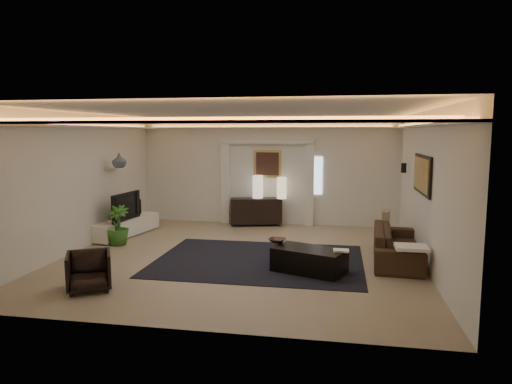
% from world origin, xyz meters
% --- Properties ---
extents(floor, '(7.00, 7.00, 0.00)m').
position_xyz_m(floor, '(0.00, 0.00, 0.00)').
color(floor, tan).
rests_on(floor, ground).
extents(ceiling, '(7.00, 7.00, 0.00)m').
position_xyz_m(ceiling, '(0.00, 0.00, 2.90)').
color(ceiling, white).
rests_on(ceiling, ground).
extents(wall_back, '(7.00, 0.00, 7.00)m').
position_xyz_m(wall_back, '(0.00, 3.50, 1.45)').
color(wall_back, silver).
rests_on(wall_back, ground).
extents(wall_front, '(7.00, 0.00, 7.00)m').
position_xyz_m(wall_front, '(0.00, -3.50, 1.45)').
color(wall_front, silver).
rests_on(wall_front, ground).
extents(wall_left, '(0.00, 7.00, 7.00)m').
position_xyz_m(wall_left, '(-3.50, 0.00, 1.45)').
color(wall_left, silver).
rests_on(wall_left, ground).
extents(wall_right, '(0.00, 7.00, 7.00)m').
position_xyz_m(wall_right, '(3.50, 0.00, 1.45)').
color(wall_right, silver).
rests_on(wall_right, ground).
extents(cove_soffit, '(7.00, 7.00, 0.04)m').
position_xyz_m(cove_soffit, '(0.00, 0.00, 2.62)').
color(cove_soffit, silver).
rests_on(cove_soffit, ceiling).
extents(daylight_slit, '(0.25, 0.03, 1.00)m').
position_xyz_m(daylight_slit, '(1.35, 3.48, 1.35)').
color(daylight_slit, white).
rests_on(daylight_slit, wall_back).
extents(area_rug, '(4.00, 3.00, 0.01)m').
position_xyz_m(area_rug, '(0.40, -0.20, 0.01)').
color(area_rug, black).
rests_on(area_rug, ground).
extents(pilaster_left, '(0.22, 0.20, 2.20)m').
position_xyz_m(pilaster_left, '(-1.15, 3.40, 1.10)').
color(pilaster_left, silver).
rests_on(pilaster_left, ground).
extents(pilaster_right, '(0.22, 0.20, 2.20)m').
position_xyz_m(pilaster_right, '(1.15, 3.40, 1.10)').
color(pilaster_right, silver).
rests_on(pilaster_right, ground).
extents(alcove_header, '(2.52, 0.20, 0.12)m').
position_xyz_m(alcove_header, '(0.00, 3.40, 2.25)').
color(alcove_header, silver).
rests_on(alcove_header, wall_back).
extents(painting_frame, '(0.74, 0.04, 0.74)m').
position_xyz_m(painting_frame, '(0.00, 3.47, 1.65)').
color(painting_frame, tan).
rests_on(painting_frame, wall_back).
extents(painting_canvas, '(0.62, 0.02, 0.62)m').
position_xyz_m(painting_canvas, '(0.00, 3.44, 1.65)').
color(painting_canvas, '#4C2D1E').
rests_on(painting_canvas, wall_back).
extents(art_panel_frame, '(0.04, 1.64, 0.74)m').
position_xyz_m(art_panel_frame, '(3.47, 0.30, 1.70)').
color(art_panel_frame, black).
rests_on(art_panel_frame, wall_right).
extents(art_panel_gold, '(0.02, 1.50, 0.62)m').
position_xyz_m(art_panel_gold, '(3.44, 0.30, 1.70)').
color(art_panel_gold, tan).
rests_on(art_panel_gold, wall_right).
extents(wall_sconce, '(0.12, 0.12, 0.22)m').
position_xyz_m(wall_sconce, '(3.38, 2.20, 1.68)').
color(wall_sconce, black).
rests_on(wall_sconce, wall_right).
extents(wall_niche, '(0.10, 0.55, 0.04)m').
position_xyz_m(wall_niche, '(-3.44, 1.40, 1.65)').
color(wall_niche, silver).
rests_on(wall_niche, wall_left).
extents(console, '(1.43, 0.74, 0.68)m').
position_xyz_m(console, '(-0.26, 3.17, 0.40)').
color(console, '#301C18').
rests_on(console, ground).
extents(lamp_left, '(0.31, 0.31, 0.61)m').
position_xyz_m(lamp_left, '(-0.23, 3.25, 1.09)').
color(lamp_left, silver).
rests_on(lamp_left, console).
extents(lamp_right, '(0.27, 0.27, 0.57)m').
position_xyz_m(lamp_right, '(0.42, 3.25, 1.09)').
color(lamp_right, '#FFEAB4').
rests_on(lamp_right, console).
extents(media_ledge, '(0.89, 2.15, 0.39)m').
position_xyz_m(media_ledge, '(-3.15, 1.41, 0.23)').
color(media_ledge, white).
rests_on(media_ledge, ground).
extents(tv, '(1.16, 0.26, 0.66)m').
position_xyz_m(tv, '(-3.15, 1.21, 0.78)').
color(tv, black).
rests_on(tv, media_ledge).
extents(figurine, '(0.14, 0.14, 0.37)m').
position_xyz_m(figurine, '(-3.15, 2.14, 0.64)').
color(figurine, black).
rests_on(figurine, media_ledge).
extents(ginger_jar, '(0.38, 0.38, 0.34)m').
position_xyz_m(ginger_jar, '(-3.15, 1.17, 1.84)').
color(ginger_jar, '#456171').
rests_on(ginger_jar, wall_niche).
extents(plant, '(0.54, 0.54, 0.88)m').
position_xyz_m(plant, '(-2.91, 0.51, 0.44)').
color(plant, '#2F681D').
rests_on(plant, ground).
extents(sofa, '(2.30, 1.03, 0.65)m').
position_xyz_m(sofa, '(3.06, 0.26, 0.33)').
color(sofa, black).
rests_on(sofa, ground).
extents(throw_blanket, '(0.54, 0.44, 0.06)m').
position_xyz_m(throw_blanket, '(3.15, -0.84, 0.55)').
color(throw_blanket, beige).
rests_on(throw_blanket, sofa).
extents(throw_pillow, '(0.21, 0.46, 0.44)m').
position_xyz_m(throw_pillow, '(2.96, 1.57, 0.55)').
color(throw_pillow, '#998864').
rests_on(throw_pillow, sofa).
extents(coffee_table, '(1.41, 1.08, 0.46)m').
position_xyz_m(coffee_table, '(1.42, -0.78, 0.21)').
color(coffee_table, black).
rests_on(coffee_table, ground).
extents(bowl, '(0.37, 0.37, 0.08)m').
position_xyz_m(bowl, '(0.79, -0.44, 0.45)').
color(bowl, '#40261C').
rests_on(bowl, coffee_table).
extents(magazine, '(0.27, 0.20, 0.03)m').
position_xyz_m(magazine, '(1.97, -0.89, 0.42)').
color(magazine, white).
rests_on(magazine, coffee_table).
extents(armchair, '(0.91, 0.91, 0.62)m').
position_xyz_m(armchair, '(-1.97, -2.33, 0.31)').
color(armchair, black).
rests_on(armchair, ground).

